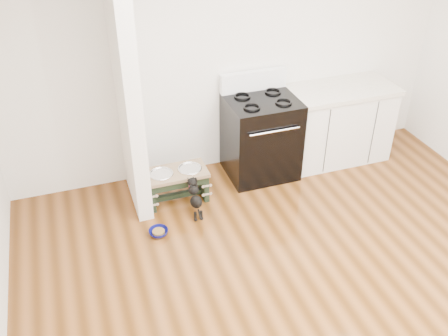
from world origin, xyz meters
TOP-DOWN VIEW (x-y plane):
  - ground at (0.00, 0.00)m, footprint 5.00×5.00m
  - room_shell at (0.00, 0.00)m, footprint 5.00×5.00m
  - partition_wall at (-1.18, 2.10)m, footprint 0.15×0.80m
  - oven_range at (0.25, 2.16)m, footprint 0.76×0.69m
  - cabinet_run at (1.23, 2.18)m, footprint 1.24×0.64m
  - dog_feeder at (-0.79, 1.94)m, footprint 0.66×0.35m
  - puppy at (-0.67, 1.64)m, footprint 0.12×0.34m
  - floor_bowl at (-1.11, 1.44)m, footprint 0.24×0.24m

SIDE VIEW (x-z plane):
  - ground at x=0.00m, z-range 0.00..0.00m
  - floor_bowl at x=-1.11m, z-range 0.00..0.06m
  - puppy at x=-0.67m, z-range 0.02..0.42m
  - dog_feeder at x=-0.79m, z-range 0.07..0.44m
  - cabinet_run at x=1.23m, z-range 0.00..0.91m
  - oven_range at x=0.25m, z-range -0.09..1.05m
  - partition_wall at x=-1.18m, z-range 0.00..2.70m
  - room_shell at x=0.00m, z-range -0.88..4.12m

